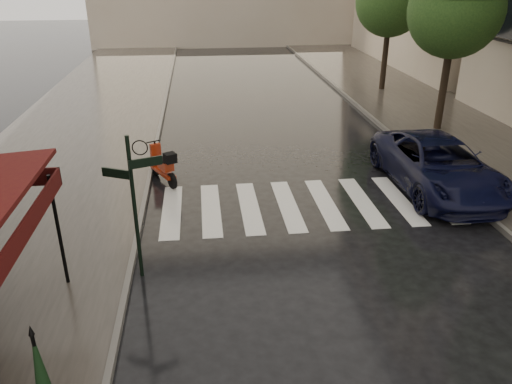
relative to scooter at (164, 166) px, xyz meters
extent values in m
plane|color=black|center=(0.98, -8.01, -0.53)|extent=(120.00, 120.00, 0.00)
cube|color=#38332D|center=(-3.52, 3.99, -0.47)|extent=(6.00, 60.00, 0.12)
cube|color=#38332D|center=(11.23, 3.99, -0.47)|extent=(5.50, 60.00, 0.12)
cube|color=#595651|center=(-0.47, 3.99, -0.45)|extent=(0.12, 60.00, 0.16)
cube|color=#595651|center=(8.43, 3.99, -0.45)|extent=(0.12, 60.00, 0.16)
cube|color=silver|center=(0.28, -2.01, -0.52)|extent=(0.50, 3.20, 0.01)
cube|color=silver|center=(1.33, -2.01, -0.52)|extent=(0.50, 3.20, 0.01)
cube|color=silver|center=(2.38, -2.01, -0.52)|extent=(0.50, 3.20, 0.01)
cube|color=silver|center=(3.43, -2.01, -0.52)|extent=(0.50, 3.20, 0.01)
cube|color=silver|center=(4.48, -2.01, -0.52)|extent=(0.50, 3.20, 0.01)
cube|color=silver|center=(5.53, -2.01, -0.52)|extent=(0.50, 3.20, 0.01)
cube|color=silver|center=(6.58, -2.01, -0.52)|extent=(0.50, 3.20, 0.01)
cube|color=silver|center=(7.63, -2.01, -0.52)|extent=(0.50, 3.20, 0.01)
cylinder|color=black|center=(-1.67, -5.26, 0.77)|extent=(0.07, 0.07, 2.35)
cylinder|color=black|center=(-0.22, -5.01, 1.02)|extent=(0.08, 0.08, 3.10)
cube|color=black|center=(0.08, -5.01, 2.02)|extent=(0.62, 0.26, 0.18)
cube|color=black|center=(-0.50, -5.01, 1.82)|extent=(0.56, 0.29, 0.18)
cylinder|color=black|center=(10.48, 3.99, 1.83)|extent=(0.28, 0.28, 4.48)
sphere|color=#1B3E16|center=(10.48, 3.99, 3.99)|extent=(3.40, 3.40, 3.40)
cylinder|color=black|center=(10.68, 10.99, 1.78)|extent=(0.28, 0.28, 4.37)
sphere|color=#1B3E16|center=(10.68, 10.99, 3.88)|extent=(3.40, 3.40, 3.40)
cylinder|color=black|center=(0.26, -0.50, -0.29)|extent=(0.31, 0.47, 0.48)
cylinder|color=black|center=(-0.31, 0.61, -0.29)|extent=(0.31, 0.47, 0.48)
cube|color=maroon|center=(-0.04, 0.08, -0.21)|extent=(0.84, 1.28, 0.10)
cube|color=maroon|center=(0.07, -0.14, 0.09)|extent=(0.52, 0.63, 0.28)
cube|color=maroon|center=(-0.24, 0.48, 0.17)|extent=(0.34, 0.25, 0.75)
cylinder|color=black|center=(-0.29, 0.57, 0.59)|extent=(0.43, 0.24, 0.04)
cube|color=black|center=(0.24, -0.47, 0.42)|extent=(0.42, 0.41, 0.28)
imported|color=black|center=(7.92, -1.38, 0.21)|extent=(2.53, 5.36, 1.48)
camera|label=1|loc=(1.17, -14.13, 5.45)|focal=35.00mm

